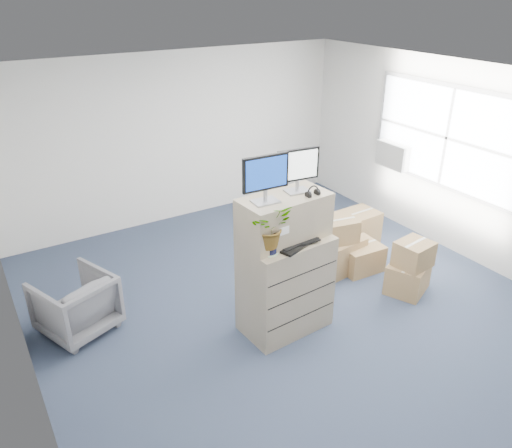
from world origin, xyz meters
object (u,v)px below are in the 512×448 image
object	(u,v)px
keyboard	(297,244)
water_bottle	(286,225)
filing_cabinet_lower	(285,284)
office_chair	(75,302)
potted_plant	(269,231)
monitor_left	(266,176)
monitor_right	(298,168)

from	to	relation	value
keyboard	water_bottle	xyz separation A→B (m)	(0.01, 0.22, 0.13)
filing_cabinet_lower	keyboard	xyz separation A→B (m)	(0.03, -0.15, 0.60)
water_bottle	office_chair	bearing A→B (deg)	151.96
keyboard	office_chair	size ratio (longest dim) A/B	0.68
keyboard	water_bottle	distance (m)	0.26
filing_cabinet_lower	potted_plant	world-z (taller)	potted_plant
water_bottle	keyboard	bearing A→B (deg)	-93.03
filing_cabinet_lower	potted_plant	xyz separation A→B (m)	(-0.33, -0.15, 0.85)
keyboard	potted_plant	world-z (taller)	potted_plant
monitor_left	office_chair	world-z (taller)	monitor_left
water_bottle	filing_cabinet_lower	bearing A→B (deg)	-117.99
keyboard	potted_plant	bearing A→B (deg)	160.58
potted_plant	office_chair	size ratio (longest dim) A/B	0.64
filing_cabinet_lower	potted_plant	bearing A→B (deg)	-159.90
filing_cabinet_lower	keyboard	size ratio (longest dim) A/B	2.17
filing_cabinet_lower	water_bottle	size ratio (longest dim) A/B	4.03
keyboard	monitor_left	bearing A→B (deg)	129.72
filing_cabinet_lower	keyboard	bearing A→B (deg)	-83.90
keyboard	water_bottle	world-z (taller)	water_bottle
filing_cabinet_lower	monitor_left	size ratio (longest dim) A/B	2.25
monitor_right	water_bottle	world-z (taller)	monitor_right
monitor_right	keyboard	size ratio (longest dim) A/B	0.91
keyboard	office_chair	world-z (taller)	keyboard
monitor_right	office_chair	bearing A→B (deg)	160.94
filing_cabinet_lower	monitor_right	world-z (taller)	monitor_right
water_bottle	monitor_right	bearing A→B (deg)	8.40
potted_plant	water_bottle	bearing A→B (deg)	30.59
filing_cabinet_lower	potted_plant	size ratio (longest dim) A/B	2.31
office_chair	monitor_left	bearing A→B (deg)	125.98
filing_cabinet_lower	monitor_left	bearing A→B (deg)	169.84
monitor_left	potted_plant	size ratio (longest dim) A/B	1.03
filing_cabinet_lower	office_chair	size ratio (longest dim) A/B	1.48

